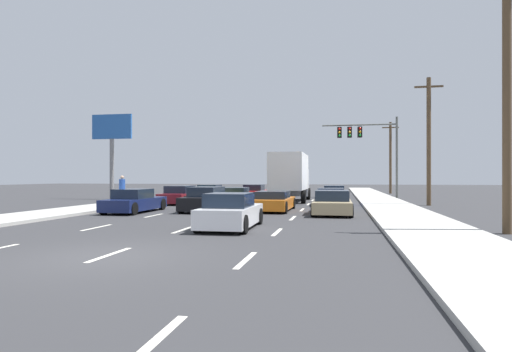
{
  "coord_description": "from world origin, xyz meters",
  "views": [
    {
      "loc": [
        5.5,
        -9.29,
        1.91
      ],
      "look_at": [
        -0.15,
        19.66,
        1.94
      ],
      "focal_mm": 30.04,
      "sensor_mm": 36.0,
      "label": 1
    }
  ],
  "objects": [
    {
      "name": "car_orange",
      "position": [
        1.92,
        14.15,
        0.52
      ],
      "size": [
        1.99,
        4.63,
        1.11
      ],
      "color": "orange",
      "rests_on": "ground_plane"
    },
    {
      "name": "car_navy",
      "position": [
        -5.26,
        11.89,
        0.56
      ],
      "size": [
        1.85,
        4.62,
        1.25
      ],
      "color": "#141E4C",
      "rests_on": "ground_plane"
    },
    {
      "name": "box_truck",
      "position": [
        1.87,
        22.95,
        2.05
      ],
      "size": [
        2.58,
        7.92,
        3.57
      ],
      "color": "white",
      "rests_on": "ground_plane"
    },
    {
      "name": "sidewalk_right",
      "position": [
        8.54,
        20.0,
        0.07
      ],
      "size": [
        3.18,
        80.0,
        0.14
      ],
      "primitive_type": "cube",
      "color": "#B2AFA8",
      "rests_on": "ground_plane"
    },
    {
      "name": "utility_pole_near",
      "position": [
        10.96,
        6.24,
        4.95
      ],
      "size": [
        1.8,
        0.28,
        9.62
      ],
      "color": "brown",
      "rests_on": "ground_plane"
    },
    {
      "name": "car_green",
      "position": [
        -5.24,
        25.55,
        0.55
      ],
      "size": [
        1.93,
        4.36,
        1.21
      ],
      "color": "#196B38",
      "rests_on": "ground_plane"
    },
    {
      "name": "traffic_signal_mast",
      "position": [
        7.53,
        30.02,
        5.37
      ],
      "size": [
        6.61,
        0.69,
        7.18
      ],
      "color": "#595B56",
      "rests_on": "ground_plane"
    },
    {
      "name": "car_red",
      "position": [
        -1.73,
        26.89,
        0.55
      ],
      "size": [
        1.9,
        4.62,
        1.22
      ],
      "color": "red",
      "rests_on": "ground_plane"
    },
    {
      "name": "utility_pole_mid",
      "position": [
        11.27,
        20.47,
        4.35
      ],
      "size": [
        1.8,
        0.28,
        8.42
      ],
      "color": "brown",
      "rests_on": "ground_plane"
    },
    {
      "name": "lane_markings",
      "position": [
        -0.0,
        22.74,
        0.0
      ],
      "size": [
        6.94,
        57.0,
        0.01
      ],
      "color": "silver",
      "rests_on": "ground_plane"
    },
    {
      "name": "ground_plane",
      "position": [
        0.0,
        25.0,
        0.0
      ],
      "size": [
        140.0,
        140.0,
        0.0
      ],
      "primitive_type": "plane",
      "color": "#333335"
    },
    {
      "name": "car_maroon",
      "position": [
        -5.3,
        18.69,
        0.58
      ],
      "size": [
        1.93,
        4.05,
        1.27
      ],
      "color": "maroon",
      "rests_on": "ground_plane"
    },
    {
      "name": "sidewalk_left",
      "position": [
        -8.54,
        20.0,
        0.07
      ],
      "size": [
        3.18,
        80.0,
        0.14
      ],
      "primitive_type": "cube",
      "color": "#B2AFA8",
      "rests_on": "ground_plane"
    },
    {
      "name": "car_blue",
      "position": [
        4.94,
        19.54,
        0.53
      ],
      "size": [
        2.0,
        4.39,
        1.14
      ],
      "color": "#1E389E",
      "rests_on": "ground_plane"
    },
    {
      "name": "car_tan",
      "position": [
        5.15,
        12.62,
        0.55
      ],
      "size": [
        1.98,
        4.54,
        1.21
      ],
      "color": "tan",
      "rests_on": "ground_plane"
    },
    {
      "name": "car_yellow",
      "position": [
        -1.61,
        19.69,
        0.53
      ],
      "size": [
        2.03,
        4.04,
        1.15
      ],
      "color": "yellow",
      "rests_on": "ground_plane"
    },
    {
      "name": "car_black",
      "position": [
        -1.73,
        13.36,
        0.61
      ],
      "size": [
        1.86,
        4.49,
        1.33
      ],
      "color": "black",
      "rests_on": "ground_plane"
    },
    {
      "name": "utility_pole_far",
      "position": [
        11.12,
        40.68,
        4.14
      ],
      "size": [
        1.8,
        0.28,
        8.01
      ],
      "color": "brown",
      "rests_on": "ground_plane"
    },
    {
      "name": "car_white",
      "position": [
        1.57,
        5.95,
        0.59
      ],
      "size": [
        1.85,
        4.07,
        1.31
      ],
      "color": "white",
      "rests_on": "ground_plane"
    },
    {
      "name": "roadside_billboard",
      "position": [
        -13.29,
        23.67,
        5.0
      ],
      "size": [
        3.55,
        0.36,
        7.13
      ],
      "color": "slate",
      "rests_on": "ground_plane"
    },
    {
      "name": "car_gray",
      "position": [
        5.09,
        25.83,
        0.55
      ],
      "size": [
        1.9,
        4.68,
        1.18
      ],
      "color": "slate",
      "rests_on": "ground_plane"
    },
    {
      "name": "pedestrian_near_corner",
      "position": [
        -8.15,
        15.9,
        1.06
      ],
      "size": [
        0.38,
        0.38,
        1.83
      ],
      "color": "#1E233F",
      "rests_on": "sidewalk_left"
    }
  ]
}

